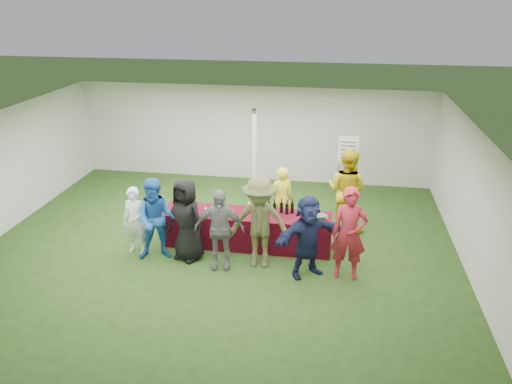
% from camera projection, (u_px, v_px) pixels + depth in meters
% --- Properties ---
extents(ground, '(60.00, 60.00, 0.00)m').
position_uv_depth(ground, '(223.00, 241.00, 11.01)').
color(ground, '#284719').
rests_on(ground, ground).
extents(tent, '(10.00, 10.00, 10.00)m').
position_uv_depth(tent, '(254.00, 167.00, 11.53)').
color(tent, white).
rests_on(tent, ground).
extents(serving_table, '(3.60, 0.80, 0.75)m').
position_uv_depth(serving_table, '(247.00, 229.00, 10.70)').
color(serving_table, '#590A1C').
rests_on(serving_table, ground).
extents(wine_bottles, '(0.75, 0.14, 0.32)m').
position_uv_depth(wine_bottles, '(277.00, 208.00, 10.54)').
color(wine_bottles, black).
rests_on(wine_bottles, serving_table).
extents(wine_glasses, '(2.79, 0.09, 0.16)m').
position_uv_depth(wine_glasses, '(221.00, 212.00, 10.36)').
color(wine_glasses, silver).
rests_on(wine_glasses, serving_table).
extents(water_bottle, '(0.07, 0.07, 0.23)m').
position_uv_depth(water_bottle, '(249.00, 207.00, 10.59)').
color(water_bottle, silver).
rests_on(water_bottle, serving_table).
extents(bar_towel, '(0.25, 0.18, 0.03)m').
position_uv_depth(bar_towel, '(321.00, 217.00, 10.36)').
color(bar_towel, white).
rests_on(bar_towel, serving_table).
extents(dump_bucket, '(0.26, 0.26, 0.18)m').
position_uv_depth(dump_bucket, '(320.00, 219.00, 10.09)').
color(dump_bucket, slate).
rests_on(dump_bucket, serving_table).
extents(wine_list_sign, '(0.50, 0.03, 1.80)m').
position_uv_depth(wine_list_sign, '(348.00, 155.00, 12.47)').
color(wine_list_sign, slate).
rests_on(wine_list_sign, ground).
extents(staff_pourer, '(0.65, 0.56, 1.52)m').
position_uv_depth(staff_pourer, '(281.00, 199.00, 11.24)').
color(staff_pourer, yellow).
rests_on(staff_pourer, ground).
extents(staff_back, '(1.15, 1.05, 1.92)m').
position_uv_depth(staff_back, '(347.00, 190.00, 11.22)').
color(staff_back, gold).
rests_on(staff_back, ground).
extents(customer_0, '(0.56, 0.40, 1.45)m').
position_uv_depth(customer_0, '(135.00, 221.00, 10.27)').
color(customer_0, white).
rests_on(customer_0, ground).
extents(customer_1, '(0.98, 0.84, 1.73)m').
position_uv_depth(customer_1, '(157.00, 219.00, 10.01)').
color(customer_1, '#1E5DB2').
rests_on(customer_1, ground).
extents(customer_2, '(1.00, 0.84, 1.73)m').
position_uv_depth(customer_2, '(186.00, 220.00, 9.99)').
color(customer_2, black).
rests_on(customer_2, ground).
extents(customer_3, '(1.01, 0.52, 1.66)m').
position_uv_depth(customer_3, '(219.00, 229.00, 9.68)').
color(customer_3, slate).
rests_on(customer_3, ground).
extents(customer_4, '(1.23, 0.72, 1.87)m').
position_uv_depth(customer_4, '(259.00, 223.00, 9.69)').
color(customer_4, '#4C4C29').
rests_on(customer_4, ground).
extents(customer_5, '(1.52, 1.26, 1.64)m').
position_uv_depth(customer_5, '(308.00, 236.00, 9.41)').
color(customer_5, '#181E41').
rests_on(customer_5, ground).
extents(customer_6, '(0.69, 0.48, 1.83)m').
position_uv_depth(customer_6, '(349.00, 234.00, 9.31)').
color(customer_6, maroon).
rests_on(customer_6, ground).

